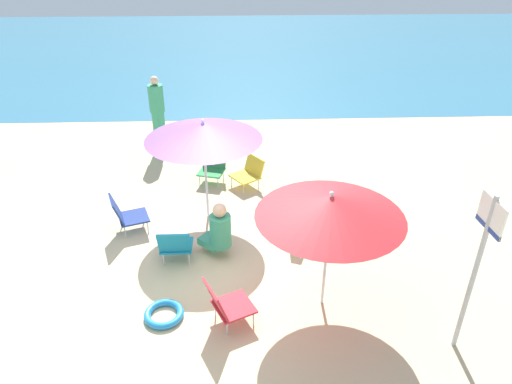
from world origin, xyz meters
TOP-DOWN VIEW (x-y plane):
  - ground_plane at (0.00, 0.00)m, footprint 40.00×40.00m
  - sea_water at (0.00, 14.32)m, footprint 40.00×16.00m
  - umbrella_purple at (-0.18, 1.60)m, footprint 1.94×1.94m
  - umbrella_red at (1.50, -0.68)m, footprint 1.88×1.88m
  - beach_chair_a at (0.58, 2.73)m, footprint 0.73×0.73m
  - beach_chair_b at (-1.53, 1.19)m, footprint 0.70×0.64m
  - beach_chair_c at (-0.14, 2.97)m, footprint 0.61×0.65m
  - beach_chair_d at (-0.60, 0.28)m, footprint 0.48×0.52m
  - beach_chair_e at (0.18, -1.02)m, footprint 0.72×0.67m
  - person_a at (0.05, 0.46)m, footprint 0.55×0.53m
  - person_b at (-1.41, 4.53)m, footprint 0.33×0.33m
  - warning_sign at (3.03, -1.50)m, footprint 0.06×0.46m
  - swim_ring at (-0.66, -0.87)m, footprint 0.54×0.54m
  - beach_bag at (1.30, 0.58)m, footprint 0.27×0.36m

SIDE VIEW (x-z plane):
  - ground_plane at x=0.00m, z-range 0.00..0.00m
  - sea_water at x=0.00m, z-range 0.00..0.01m
  - swim_ring at x=-0.66m, z-range 0.00..0.09m
  - beach_bag at x=1.30m, z-range 0.00..0.27m
  - beach_chair_a at x=0.58m, z-range 0.01..0.57m
  - beach_chair_c at x=-0.14m, z-range 0.01..0.64m
  - beach_chair_d at x=-0.60m, z-range 0.02..0.67m
  - beach_chair_e at x=0.18m, z-range 0.00..0.69m
  - beach_chair_b at x=-1.53m, z-range 0.01..0.68m
  - person_a at x=0.05m, z-range -0.01..0.94m
  - person_b at x=-1.41m, z-range 0.00..1.72m
  - warning_sign at x=3.03m, z-range 0.32..2.48m
  - umbrella_red at x=1.50m, z-range 0.68..2.46m
  - umbrella_purple at x=-0.18m, z-range 0.72..2.58m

